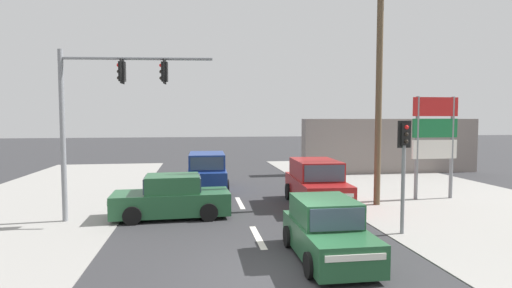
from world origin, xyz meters
The scene contains 12 objects.
ground_plane centered at (0.00, 0.00, 0.00)m, with size 140.00×140.00×0.00m, color #303033.
lane_dash_mid centered at (0.00, 3.00, 0.00)m, with size 0.20×2.40×0.01m, color silver.
lane_dash_far centered at (0.00, 8.00, 0.00)m, with size 0.20×2.40×0.01m, color silver.
utility_pole_midground_right centered at (5.64, 6.75, 5.11)m, with size 1.80×0.26×9.75m.
traffic_signal_mast centered at (-5.13, 5.69, 4.15)m, with size 5.27×0.67×6.00m.
pedestal_signal_right_kerb centered at (4.53, 2.64, 2.42)m, with size 0.44×0.29×3.56m.
shopping_plaza_sign centered at (8.72, 7.56, 2.98)m, with size 2.10×0.16×4.60m.
shopfront_wall_far centered at (11.00, 16.00, 1.80)m, with size 12.00×1.00×3.60m, color gray.
suv_crossing_left centered at (3.10, 7.04, 0.88)m, with size 2.23×4.62×1.90m.
suv_oncoming_mid centered at (-1.31, 11.35, 0.88)m, with size 2.15×4.58×1.90m.
hatchback_receding_far centered at (1.50, 0.92, 0.70)m, with size 1.80×3.65×1.53m.
sedan_oncoming_near centered at (-2.74, 5.92, 0.70)m, with size 4.30×2.01×1.56m.
Camera 1 is at (-1.84, -8.85, 3.63)m, focal length 28.00 mm.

